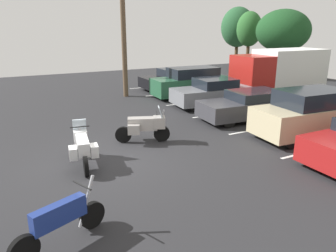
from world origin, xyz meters
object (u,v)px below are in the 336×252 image
object	(u,v)px
motorcycle_touring	(82,146)
box_truck	(280,69)
motorcycle_second	(145,126)
utility_pole	(123,20)
motorcycle_third	(61,221)
car_charcoal	(250,105)
car_grey	(213,93)
car_green	(191,82)
car_black	(173,79)
car_champagne	(308,114)

from	to	relation	value
motorcycle_touring	box_truck	distance (m)	15.88
motorcycle_second	utility_pole	xyz separation A→B (m)	(-8.43, 2.30, 3.99)
motorcycle_third	car_charcoal	xyz separation A→B (m)	(-5.64, 9.74, 0.14)
utility_pole	motorcycle_second	bearing A→B (deg)	-15.24
motorcycle_second	car_grey	bearing A→B (deg)	123.37
motorcycle_third	car_green	world-z (taller)	car_green
car_black	car_champagne	xyz separation A→B (m)	(11.74, -0.15, 0.26)
box_truck	car_grey	bearing A→B (deg)	-78.49
motorcycle_touring	motorcycle_second	world-z (taller)	motorcycle_second
car_charcoal	utility_pole	distance (m)	9.34
car_green	car_charcoal	bearing A→B (deg)	-1.90
motorcycle_third	car_charcoal	size ratio (longest dim) A/B	0.41
motorcycle_second	car_charcoal	distance (m)	5.82
car_black	car_champagne	distance (m)	11.74
motorcycle_third	box_truck	size ratio (longest dim) A/B	0.32
motorcycle_third	car_black	distance (m)	17.54
motorcycle_third	car_champagne	distance (m)	10.36
car_champagne	utility_pole	xyz separation A→B (m)	(-10.81, -3.77, 3.69)
car_green	box_truck	world-z (taller)	box_truck
car_grey	utility_pole	xyz separation A→B (m)	(-4.64, -3.45, 3.89)
car_champagne	motorcycle_second	bearing A→B (deg)	-111.45
utility_pole	box_truck	bearing A→B (deg)	70.85
car_black	car_grey	world-z (taller)	car_grey
car_black	motorcycle_touring	bearing A→B (deg)	-40.33
motorcycle_third	car_charcoal	bearing A→B (deg)	120.10
car_champagne	box_truck	xyz separation A→B (m)	(-7.44, 5.93, 0.58)
motorcycle_touring	utility_pole	size ratio (longest dim) A/B	0.25
car_charcoal	car_black	bearing A→B (deg)	177.07
motorcycle_third	box_truck	world-z (taller)	box_truck
car_green	utility_pole	world-z (taller)	utility_pole
motorcycle_second	car_grey	distance (m)	6.88
motorcycle_second	car_charcoal	bearing A→B (deg)	97.03
car_champagne	box_truck	distance (m)	9.54
box_truck	utility_pole	distance (m)	10.74
motorcycle_touring	car_black	size ratio (longest dim) A/B	0.49
car_black	car_charcoal	distance (m)	8.65
car_grey	car_black	bearing A→B (deg)	175.11
motorcycle_second	car_champagne	xyz separation A→B (m)	(2.39, 6.07, 0.30)
car_charcoal	utility_pole	size ratio (longest dim) A/B	0.55
motorcycle_third	car_grey	bearing A→B (deg)	131.93
car_grey	motorcycle_third	bearing A→B (deg)	-48.07
box_truck	car_black	bearing A→B (deg)	-126.59
car_black	utility_pole	world-z (taller)	utility_pole
car_grey	car_charcoal	xyz separation A→B (m)	(3.07, 0.03, -0.06)
motorcycle_touring	motorcycle_third	world-z (taller)	motorcycle_touring
car_green	motorcycle_second	bearing A→B (deg)	-42.40
car_grey	box_truck	xyz separation A→B (m)	(-1.27, 6.26, 0.78)
motorcycle_third	car_charcoal	world-z (taller)	car_charcoal
car_black	box_truck	distance (m)	7.25
motorcycle_touring	car_champagne	distance (m)	8.80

